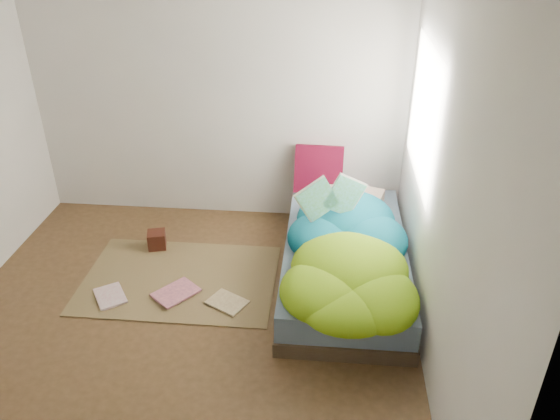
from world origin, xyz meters
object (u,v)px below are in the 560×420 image
object	(u,v)px
bed	(344,260)
open_book	(332,187)
pillow_magenta	(319,169)
floor_book_a	(97,300)
floor_book_b	(167,286)
wooden_box	(157,240)

from	to	relation	value
bed	open_book	world-z (taller)	open_book
pillow_magenta	floor_book_a	xyz separation A→B (m)	(-1.70, -1.44, -0.54)
bed	floor_book_a	xyz separation A→B (m)	(-1.95, -0.53, -0.15)
floor_book_b	floor_book_a	bearing A→B (deg)	-116.21
floor_book_a	open_book	bearing A→B (deg)	-16.32
floor_book_b	bed	bearing A→B (deg)	52.18
wooden_box	bed	bearing A→B (deg)	-9.45
pillow_magenta	open_book	xyz separation A→B (m)	(0.12, -0.86, 0.26)
open_book	floor_book_b	world-z (taller)	open_book
open_book	floor_book_a	xyz separation A→B (m)	(-1.82, -0.57, -0.80)
open_book	pillow_magenta	bearing A→B (deg)	75.27
floor_book_b	pillow_magenta	bearing A→B (deg)	85.88
wooden_box	floor_book_a	bearing A→B (deg)	-107.58
pillow_magenta	bed	bearing A→B (deg)	-71.54
open_book	wooden_box	xyz separation A→B (m)	(-1.56, 0.24, -0.74)
wooden_box	open_book	bearing A→B (deg)	-8.64
floor_book_a	floor_book_b	world-z (taller)	floor_book_b
pillow_magenta	floor_book_a	world-z (taller)	pillow_magenta
pillow_magenta	wooden_box	xyz separation A→B (m)	(-1.44, -0.63, -0.48)
pillow_magenta	open_book	distance (m)	0.91
open_book	wooden_box	bearing A→B (deg)	148.71
bed	wooden_box	size ratio (longest dim) A/B	12.79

